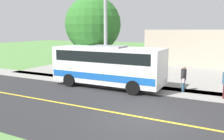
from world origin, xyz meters
TOP-DOWN VIEW (x-y plane):
  - ground_plane at (0.00, 0.00)m, footprint 120.00×120.00m
  - road_surface at (0.00, 0.00)m, footprint 8.00×100.00m
  - sidewalk at (-5.20, 0.00)m, footprint 2.40×100.00m
  - road_centre_line at (0.00, 0.00)m, footprint 0.16×100.00m
  - shuttle_bus_front at (-4.57, -4.17)m, footprint 2.80×7.84m
  - pedestrian_waiting at (-5.59, 0.78)m, footprint 0.72×0.34m
  - street_light_pole at (-4.87, -4.59)m, footprint 1.97×0.24m
  - tree_curbside at (-7.40, -7.10)m, footprint 4.66×4.66m

SIDE VIEW (x-z plane):
  - ground_plane at x=0.00m, z-range 0.00..0.00m
  - sidewalk at x=-5.20m, z-range 0.00..0.01m
  - road_surface at x=0.00m, z-range 0.00..0.01m
  - road_centre_line at x=0.00m, z-range 0.01..0.01m
  - pedestrian_waiting at x=-5.59m, z-range 0.06..1.74m
  - shuttle_bus_front at x=-4.57m, z-range 0.15..3.01m
  - street_light_pole at x=-4.87m, z-range 0.40..7.81m
  - tree_curbside at x=-7.40m, z-range 1.01..7.71m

